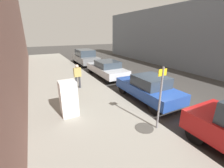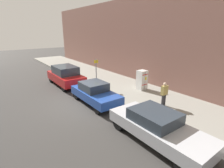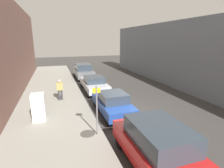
{
  "view_description": "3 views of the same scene",
  "coord_description": "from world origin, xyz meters",
  "px_view_note": "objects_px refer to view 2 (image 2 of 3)",
  "views": [
    {
      "loc": [
        -6.13,
        -5.52,
        3.64
      ],
      "look_at": [
        -2.37,
        1.64,
        0.83
      ],
      "focal_mm": 24.0,
      "sensor_mm": 36.0,
      "label": 1
    },
    {
      "loc": [
        4.85,
        9.96,
        4.78
      ],
      "look_at": [
        -2.73,
        -0.35,
        0.81
      ],
      "focal_mm": 28.0,
      "sensor_mm": 36.0,
      "label": 2
    },
    {
      "loc": [
        -4.05,
        -9.33,
        4.57
      ],
      "look_at": [
        -0.12,
        2.45,
        1.4
      ],
      "focal_mm": 28.0,
      "sensor_mm": 36.0,
      "label": 3
    }
  ],
  "objects_px": {
    "discarded_refrigerator": "(142,80)",
    "parked_sedan_silver": "(157,126)",
    "street_sign_post": "(96,72)",
    "parked_suv_red": "(66,75)",
    "parked_hatchback_blue": "(95,93)",
    "pedestrian_walking_far": "(164,93)"
  },
  "relations": [
    {
      "from": "pedestrian_walking_far",
      "to": "parked_suv_red",
      "type": "bearing_deg",
      "value": 158.32
    },
    {
      "from": "parked_sedan_silver",
      "to": "parked_suv_red",
      "type": "bearing_deg",
      "value": -90.0
    },
    {
      "from": "discarded_refrigerator",
      "to": "parked_sedan_silver",
      "type": "height_order",
      "value": "discarded_refrigerator"
    },
    {
      "from": "parked_hatchback_blue",
      "to": "parked_sedan_silver",
      "type": "distance_m",
      "value": 5.3
    },
    {
      "from": "parked_suv_red",
      "to": "parked_hatchback_blue",
      "type": "bearing_deg",
      "value": 90.0
    },
    {
      "from": "parked_suv_red",
      "to": "street_sign_post",
      "type": "bearing_deg",
      "value": 120.28
    },
    {
      "from": "parked_suv_red",
      "to": "parked_sedan_silver",
      "type": "xyz_separation_m",
      "value": [
        0.0,
        10.38,
        -0.16
      ]
    },
    {
      "from": "discarded_refrigerator",
      "to": "parked_suv_red",
      "type": "xyz_separation_m",
      "value": [
        4.29,
        -5.23,
        -0.05
      ]
    },
    {
      "from": "discarded_refrigerator",
      "to": "parked_sedan_silver",
      "type": "relative_size",
      "value": 0.33
    },
    {
      "from": "parked_suv_red",
      "to": "parked_hatchback_blue",
      "type": "distance_m",
      "value": 5.08
    },
    {
      "from": "parked_hatchback_blue",
      "to": "discarded_refrigerator",
      "type": "bearing_deg",
      "value": 177.98
    },
    {
      "from": "pedestrian_walking_far",
      "to": "parked_hatchback_blue",
      "type": "height_order",
      "value": "pedestrian_walking_far"
    },
    {
      "from": "street_sign_post",
      "to": "parked_suv_red",
      "type": "bearing_deg",
      "value": -59.72
    },
    {
      "from": "street_sign_post",
      "to": "parked_hatchback_blue",
      "type": "bearing_deg",
      "value": 56.57
    },
    {
      "from": "street_sign_post",
      "to": "parked_suv_red",
      "type": "height_order",
      "value": "street_sign_post"
    },
    {
      "from": "parked_sedan_silver",
      "to": "street_sign_post",
      "type": "bearing_deg",
      "value": -101.58
    },
    {
      "from": "pedestrian_walking_far",
      "to": "street_sign_post",
      "type": "bearing_deg",
      "value": 152.78
    },
    {
      "from": "discarded_refrigerator",
      "to": "parked_hatchback_blue",
      "type": "bearing_deg",
      "value": -2.02
    },
    {
      "from": "parked_suv_red",
      "to": "pedestrian_walking_far",
      "type": "bearing_deg",
      "value": 109.82
    },
    {
      "from": "parked_suv_red",
      "to": "parked_hatchback_blue",
      "type": "height_order",
      "value": "parked_suv_red"
    },
    {
      "from": "parked_suv_red",
      "to": "parked_sedan_silver",
      "type": "bearing_deg",
      "value": 90.0
    },
    {
      "from": "street_sign_post",
      "to": "parked_sedan_silver",
      "type": "xyz_separation_m",
      "value": [
        1.57,
        7.68,
        -0.78
      ]
    }
  ]
}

